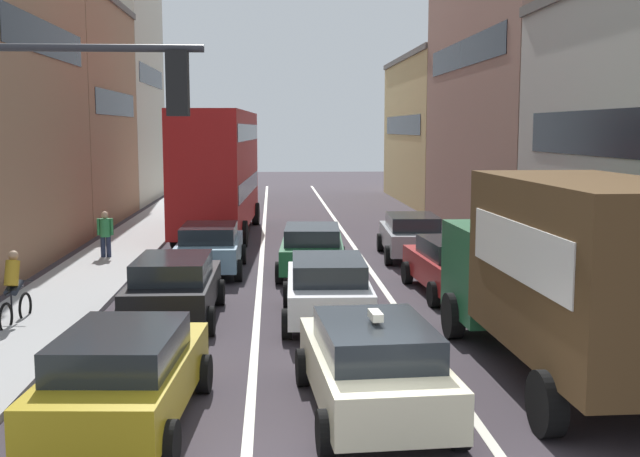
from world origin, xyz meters
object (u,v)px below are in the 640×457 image
sedan_left_lane_third (210,247)px  bus_mid_queue_primary (218,167)px  traffic_light_pole (33,171)px  wagon_right_lane_far (412,235)px  pedestrian_near_kerb (105,233)px  sedan_centre_lane_second (328,287)px  taxi_centre_lane_front (373,364)px  cyclist_on_sidewalk (14,290)px  removalist_box_truck (568,270)px  wagon_left_lane_second (174,286)px  sedan_left_lane_front (124,374)px  hatchback_centre_lane_third (312,249)px  sedan_right_lane_behind_truck (454,265)px

sedan_left_lane_third → bus_mid_queue_primary: 8.57m
traffic_light_pole → bus_mid_queue_primary: traffic_light_pole is taller
wagon_right_lane_far → pedestrian_near_kerb: bearing=92.8°
sedan_centre_lane_second → taxi_centre_lane_front: bearing=-175.8°
traffic_light_pole → cyclist_on_sidewalk: (-2.55, 6.73, -2.97)m
traffic_light_pole → removalist_box_truck: traffic_light_pole is taller
sedan_centre_lane_second → cyclist_on_sidewalk: cyclist_on_sidewalk is taller
wagon_left_lane_second → sedan_left_lane_third: same height
sedan_centre_lane_second → wagon_left_lane_second: size_ratio=1.01×
bus_mid_queue_primary → cyclist_on_sidewalk: 15.27m
taxi_centre_lane_front → wagon_left_lane_second: 7.26m
traffic_light_pole → sedan_left_lane_front: size_ratio=1.25×
sedan_left_lane_third → bus_mid_queue_primary: bus_mid_queue_primary is taller
traffic_light_pole → wagon_right_lane_far: traffic_light_pole is taller
wagon_right_lane_far → bus_mid_queue_primary: bus_mid_queue_primary is taller
taxi_centre_lane_front → hatchback_centre_lane_third: 11.62m
taxi_centre_lane_front → pedestrian_near_kerb: bearing=22.3°
traffic_light_pole → wagon_right_lane_far: size_ratio=1.25×
taxi_centre_lane_front → wagon_left_lane_second: taxi_centre_lane_front is taller
sedan_centre_lane_second → wagon_left_lane_second: bearing=85.4°
cyclist_on_sidewalk → traffic_light_pole: bearing=-154.4°
cyclist_on_sidewalk → pedestrian_near_kerb: (0.16, 8.76, 0.10)m
removalist_box_truck → cyclist_on_sidewalk: 11.61m
sedan_centre_lane_second → hatchback_centre_lane_third: size_ratio=0.99×
sedan_left_lane_third → pedestrian_near_kerb: bearing=57.3°
removalist_box_truck → sedan_right_lane_behind_truck: removalist_box_truck is taller
hatchback_centre_lane_third → bus_mid_queue_primary: bearing=24.2°
sedan_centre_lane_second → pedestrian_near_kerb: 10.98m
traffic_light_pole → hatchback_centre_lane_third: 13.69m
sedan_centre_lane_second → wagon_left_lane_second: same height
hatchback_centre_lane_third → wagon_right_lane_far: bearing=-47.7°
cyclist_on_sidewalk → wagon_right_lane_far: bearing=-45.1°
sedan_centre_lane_second → cyclist_on_sidewalk: (-6.92, -0.12, 0.05)m
wagon_left_lane_second → sedan_left_lane_third: bearing=-2.9°
sedan_left_lane_third → wagon_right_lane_far: 7.01m
wagon_left_lane_second → sedan_right_lane_behind_truck: size_ratio=0.98×
wagon_right_lane_far → sedan_left_lane_front: bearing=157.8°
cyclist_on_sidewalk → sedan_centre_lane_second: bearing=-84.2°
hatchback_centre_lane_third → taxi_centre_lane_front: bearing=-175.0°
taxi_centre_lane_front → wagon_right_lane_far: bearing=-16.1°
sedan_right_lane_behind_truck → bus_mid_queue_primary: 13.90m
traffic_light_pole → sedan_centre_lane_second: bearing=57.5°
taxi_centre_lane_front → wagon_left_lane_second: size_ratio=1.02×
sedan_left_lane_front → sedan_centre_lane_second: size_ratio=1.02×
removalist_box_truck → cyclist_on_sidewalk: removalist_box_truck is taller
hatchback_centre_lane_third → sedan_right_lane_behind_truck: bearing=-126.6°
removalist_box_truck → taxi_centre_lane_front: size_ratio=1.76×
sedan_centre_lane_second → pedestrian_near_kerb: bearing=39.5°
sedan_left_lane_front → wagon_left_lane_second: same height
wagon_left_lane_second → sedan_right_lane_behind_truck: same height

